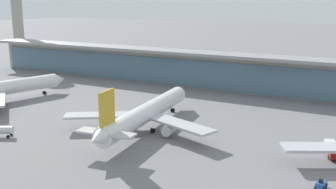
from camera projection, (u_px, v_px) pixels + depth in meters
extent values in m
plane|color=slate|center=(143.00, 129.00, 117.63)|extent=(1200.00, 1200.00, 0.00)
cone|color=white|center=(59.00, 79.00, 165.14)|extent=(6.08, 5.77, 5.10)
cube|color=black|center=(53.00, 78.00, 162.82)|extent=(4.31, 3.03, 0.63)
cylinder|color=black|center=(44.00, 93.00, 161.10)|extent=(1.35, 1.48, 1.26)
cylinder|color=white|center=(147.00, 112.00, 116.59)|extent=(11.33, 49.63, 5.21)
cone|color=white|center=(180.00, 93.00, 140.78)|extent=(5.65, 5.29, 5.10)
cone|color=white|center=(98.00, 139.00, 92.51)|extent=(5.36, 6.27, 4.69)
cube|color=black|center=(177.00, 92.00, 137.88)|extent=(4.14, 2.63, 0.63)
cube|color=#B7BABF|center=(105.00, 115.00, 116.80)|extent=(21.93, 17.09, 0.63)
cube|color=#B7BABF|center=(179.00, 124.00, 108.58)|extent=(23.09, 12.68, 0.63)
cylinder|color=silver|center=(112.00, 123.00, 115.74)|extent=(3.32, 4.10, 2.87)
cylinder|color=silver|center=(168.00, 130.00, 109.49)|extent=(3.32, 4.10, 2.87)
cube|color=gold|center=(107.00, 108.00, 95.24)|extent=(1.41, 6.31, 8.08)
cube|color=#B7BABF|center=(106.00, 133.00, 95.73)|extent=(14.74, 5.71, 0.45)
cylinder|color=black|center=(134.00, 128.00, 116.16)|extent=(1.23, 1.38, 1.26)
cylinder|color=black|center=(153.00, 130.00, 114.06)|extent=(1.23, 1.38, 1.26)
cylinder|color=black|center=(173.00, 110.00, 135.39)|extent=(1.23, 1.38, 1.26)
cube|color=#B7BABF|center=(334.00, 148.00, 90.98)|extent=(22.47, 15.74, 0.63)
cube|color=#234C9E|center=(321.00, 184.00, 80.07)|extent=(1.84, 2.97, 0.90)
cube|color=black|center=(321.00, 181.00, 79.66)|extent=(0.78, 0.78, 0.70)
cylinder|color=black|center=(319.00, 183.00, 81.36)|extent=(0.39, 0.93, 0.90)
cylinder|color=black|center=(326.00, 185.00, 80.53)|extent=(0.39, 0.93, 0.90)
cylinder|color=black|center=(316.00, 187.00, 79.82)|extent=(0.39, 0.93, 0.90)
cylinder|color=black|center=(323.00, 189.00, 78.99)|extent=(0.39, 0.93, 0.90)
cube|color=#B21E1E|center=(335.00, 156.00, 93.88)|extent=(2.79, 2.50, 1.50)
cube|color=black|center=(336.00, 156.00, 93.04)|extent=(1.98, 0.85, 0.70)
cube|color=silver|center=(331.00, 147.00, 97.69)|extent=(3.79, 5.12, 2.50)
cylinder|color=black|center=(329.00, 157.00, 94.96)|extent=(0.58, 0.94, 0.90)
cylinder|color=black|center=(333.00, 151.00, 99.29)|extent=(0.58, 0.94, 0.90)
cylinder|color=black|center=(324.00, 150.00, 99.59)|extent=(0.58, 0.94, 0.90)
cylinder|color=silver|center=(2.00, 130.00, 110.24)|extent=(5.94, 4.41, 2.10)
cylinder|color=black|center=(8.00, 137.00, 109.42)|extent=(0.93, 0.66, 0.90)
cylinder|color=black|center=(11.00, 134.00, 111.57)|extent=(0.93, 0.66, 0.90)
cube|color=#9E998E|center=(224.00, 73.00, 168.14)|extent=(244.71, 8.00, 14.00)
cube|color=slate|center=(220.00, 76.00, 164.63)|extent=(239.82, 0.50, 11.20)
cube|color=gray|center=(222.00, 55.00, 164.75)|extent=(249.61, 12.80, 1.20)
cylinder|color=#9E998E|center=(17.00, 13.00, 251.11)|extent=(6.40, 6.40, 57.30)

